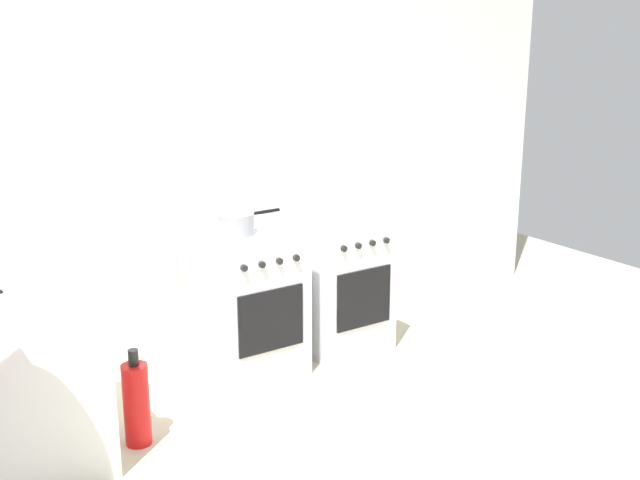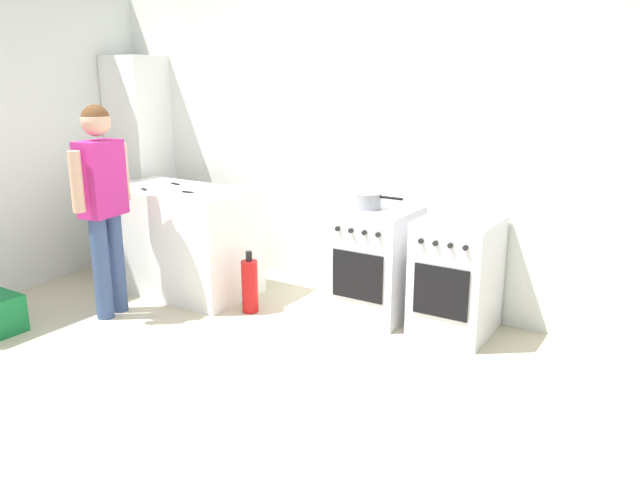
{
  "view_description": "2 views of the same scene",
  "coord_description": "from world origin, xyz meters",
  "px_view_note": "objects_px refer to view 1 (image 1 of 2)",
  "views": [
    {
      "loc": [
        -1.75,
        -2.34,
        2.06
      ],
      "look_at": [
        0.23,
        0.61,
        1.04
      ],
      "focal_mm": 45.0,
      "sensor_mm": 36.0,
      "label": 1
    },
    {
      "loc": [
        2.42,
        -2.55,
        1.85
      ],
      "look_at": [
        0.27,
        0.88,
        0.75
      ],
      "focal_mm": 35.0,
      "sensor_mm": 36.0,
      "label": 2
    }
  ],
  "objects_px": {
    "oven_right": "(335,281)",
    "fire_extinguisher": "(136,403)",
    "oven_left": "(245,301)",
    "knife_carving": "(12,290)",
    "pot": "(236,224)"
  },
  "relations": [
    {
      "from": "oven_right",
      "to": "oven_left",
      "type": "bearing_deg",
      "value": 180.0
    },
    {
      "from": "oven_left",
      "to": "fire_extinguisher",
      "type": "bearing_deg",
      "value": -151.22
    },
    {
      "from": "oven_right",
      "to": "fire_extinguisher",
      "type": "distance_m",
      "value": 1.6
    },
    {
      "from": "oven_right",
      "to": "knife_carving",
      "type": "relative_size",
      "value": 2.57
    },
    {
      "from": "oven_left",
      "to": "oven_right",
      "type": "xyz_separation_m",
      "value": [
        0.65,
        -0.0,
        -0.0
      ]
    },
    {
      "from": "pot",
      "to": "fire_extinguisher",
      "type": "xyz_separation_m",
      "value": [
        -0.81,
        -0.44,
        -0.69
      ]
    },
    {
      "from": "oven_right",
      "to": "pot",
      "type": "relative_size",
      "value": 2.18
    },
    {
      "from": "oven_left",
      "to": "fire_extinguisher",
      "type": "height_order",
      "value": "oven_left"
    },
    {
      "from": "knife_carving",
      "to": "fire_extinguisher",
      "type": "distance_m",
      "value": 0.86
    },
    {
      "from": "oven_left",
      "to": "fire_extinguisher",
      "type": "distance_m",
      "value": 1.01
    },
    {
      "from": "oven_right",
      "to": "pot",
      "type": "bearing_deg",
      "value": -176.91
    },
    {
      "from": "oven_right",
      "to": "knife_carving",
      "type": "bearing_deg",
      "value": -167.02
    },
    {
      "from": "oven_right",
      "to": "fire_extinguisher",
      "type": "xyz_separation_m",
      "value": [
        -1.52,
        -0.48,
        -0.21
      ]
    },
    {
      "from": "oven_left",
      "to": "oven_right",
      "type": "height_order",
      "value": "same"
    },
    {
      "from": "oven_right",
      "to": "knife_carving",
      "type": "distance_m",
      "value": 2.14
    }
  ]
}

